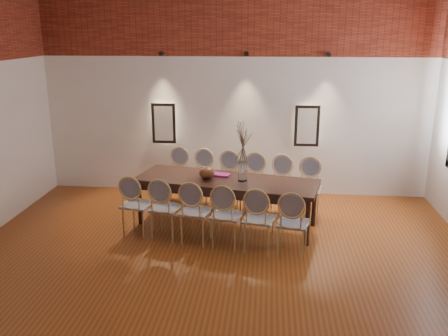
# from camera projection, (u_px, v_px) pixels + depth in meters

# --- Properties ---
(floor) EXTENTS (7.00, 7.00, 0.02)m
(floor) POSITION_uv_depth(u_px,v_px,m) (213.00, 288.00, 5.67)
(floor) COLOR brown
(floor) RESTS_ON ground
(wall_back) EXTENTS (7.00, 0.10, 4.00)m
(wall_back) POSITION_uv_depth(u_px,v_px,m) (235.00, 85.00, 8.49)
(wall_back) COLOR silver
(wall_back) RESTS_ON ground
(wall_front) EXTENTS (7.00, 0.10, 4.00)m
(wall_front) POSITION_uv_depth(u_px,v_px,m) (94.00, 310.00, 1.71)
(wall_front) COLOR silver
(wall_front) RESTS_ON ground
(brick_band_back) EXTENTS (7.00, 0.02, 1.50)m
(brick_band_back) POSITION_uv_depth(u_px,v_px,m) (235.00, 12.00, 8.07)
(brick_band_back) COLOR maroon
(brick_band_back) RESTS_ON ground
(niche_left) EXTENTS (0.36, 0.06, 0.66)m
(niche_left) POSITION_uv_depth(u_px,v_px,m) (164.00, 123.00, 8.71)
(niche_left) COLOR #FFEAC6
(niche_left) RESTS_ON wall_back
(niche_right) EXTENTS (0.36, 0.06, 0.66)m
(niche_right) POSITION_uv_depth(u_px,v_px,m) (307.00, 126.00, 8.48)
(niche_right) COLOR #FFEAC6
(niche_right) RESTS_ON wall_back
(spot_fixture_left) EXTENTS (0.08, 0.10, 0.08)m
(spot_fixture_left) POSITION_uv_depth(u_px,v_px,m) (161.00, 53.00, 8.33)
(spot_fixture_left) COLOR black
(spot_fixture_left) RESTS_ON wall_back
(spot_fixture_mid) EXTENTS (0.08, 0.10, 0.08)m
(spot_fixture_mid) POSITION_uv_depth(u_px,v_px,m) (246.00, 54.00, 8.19)
(spot_fixture_mid) COLOR black
(spot_fixture_mid) RESTS_ON wall_back
(spot_fixture_right) EXTENTS (0.08, 0.10, 0.08)m
(spot_fixture_right) POSITION_uv_depth(u_px,v_px,m) (328.00, 54.00, 8.07)
(spot_fixture_right) COLOR black
(spot_fixture_right) RESTS_ON wall_back
(dining_table) EXTENTS (2.90, 1.45, 0.75)m
(dining_table) POSITION_uv_depth(u_px,v_px,m) (226.00, 202.00, 7.37)
(dining_table) COLOR black
(dining_table) RESTS_ON floor
(chair_near_a) EXTENTS (0.52, 0.52, 0.94)m
(chair_near_a) POSITION_uv_depth(u_px,v_px,m) (137.00, 205.00, 7.01)
(chair_near_a) COLOR tan
(chair_near_a) RESTS_ON floor
(chair_near_b) EXTENTS (0.52, 0.52, 0.94)m
(chair_near_b) POSITION_uv_depth(u_px,v_px,m) (166.00, 208.00, 6.88)
(chair_near_b) COLOR tan
(chair_near_b) RESTS_ON floor
(chair_near_c) EXTENTS (0.52, 0.52, 0.94)m
(chair_near_c) POSITION_uv_depth(u_px,v_px,m) (196.00, 211.00, 6.75)
(chair_near_c) COLOR tan
(chair_near_c) RESTS_ON floor
(chair_near_d) EXTENTS (0.52, 0.52, 0.94)m
(chair_near_d) POSITION_uv_depth(u_px,v_px,m) (227.00, 215.00, 6.61)
(chair_near_d) COLOR tan
(chair_near_d) RESTS_ON floor
(chair_near_e) EXTENTS (0.52, 0.52, 0.94)m
(chair_near_e) POSITION_uv_depth(u_px,v_px,m) (259.00, 219.00, 6.48)
(chair_near_e) COLOR tan
(chair_near_e) RESTS_ON floor
(chair_near_f) EXTENTS (0.52, 0.52, 0.94)m
(chair_near_f) POSITION_uv_depth(u_px,v_px,m) (293.00, 223.00, 6.35)
(chair_near_f) COLOR tan
(chair_near_f) RESTS_ON floor
(chair_far_a) EXTENTS (0.52, 0.52, 0.94)m
(chair_far_a) POSITION_uv_depth(u_px,v_px,m) (176.00, 176.00, 8.34)
(chair_far_a) COLOR tan
(chair_far_a) RESTS_ON floor
(chair_far_b) EXTENTS (0.52, 0.52, 0.94)m
(chair_far_b) POSITION_uv_depth(u_px,v_px,m) (200.00, 179.00, 8.21)
(chair_far_b) COLOR tan
(chair_far_b) RESTS_ON floor
(chair_far_c) EXTENTS (0.52, 0.52, 0.94)m
(chair_far_c) POSITION_uv_depth(u_px,v_px,m) (226.00, 181.00, 8.08)
(chair_far_c) COLOR tan
(chair_far_c) RESTS_ON floor
(chair_far_d) EXTENTS (0.52, 0.52, 0.94)m
(chair_far_d) POSITION_uv_depth(u_px,v_px,m) (252.00, 184.00, 7.94)
(chair_far_d) COLOR tan
(chair_far_d) RESTS_ON floor
(chair_far_e) EXTENTS (0.52, 0.52, 0.94)m
(chair_far_e) POSITION_uv_depth(u_px,v_px,m) (280.00, 186.00, 7.81)
(chair_far_e) COLOR tan
(chair_far_e) RESTS_ON floor
(chair_far_f) EXTENTS (0.52, 0.52, 0.94)m
(chair_far_f) POSITION_uv_depth(u_px,v_px,m) (308.00, 189.00, 7.68)
(chair_far_f) COLOR tan
(chair_far_f) RESTS_ON floor
(vase) EXTENTS (0.14, 0.14, 0.30)m
(vase) POSITION_uv_depth(u_px,v_px,m) (242.00, 171.00, 7.15)
(vase) COLOR silver
(vase) RESTS_ON dining_table
(dried_branches) EXTENTS (0.50, 0.50, 0.70)m
(dried_branches) POSITION_uv_depth(u_px,v_px,m) (243.00, 142.00, 7.02)
(dried_branches) COLOR #49392B
(dried_branches) RESTS_ON vase
(bowl) EXTENTS (0.24, 0.24, 0.18)m
(bowl) POSITION_uv_depth(u_px,v_px,m) (207.00, 173.00, 7.28)
(bowl) COLOR #592C16
(bowl) RESTS_ON dining_table
(book) EXTENTS (0.29, 0.23, 0.03)m
(book) POSITION_uv_depth(u_px,v_px,m) (221.00, 175.00, 7.44)
(book) COLOR #8A1667
(book) RESTS_ON dining_table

